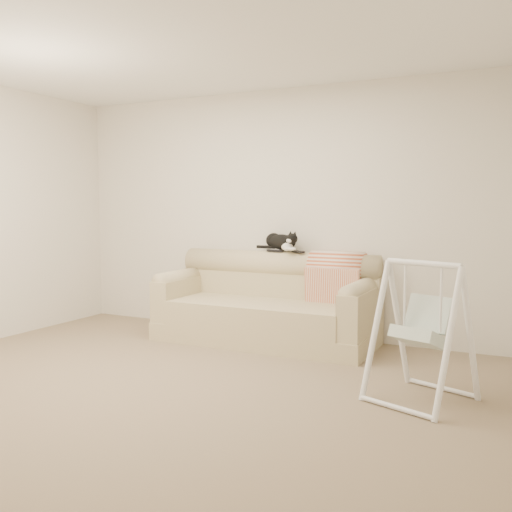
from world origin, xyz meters
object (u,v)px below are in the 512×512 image
at_px(remote_a, 275,250).
at_px(tuxedo_cat, 281,242).
at_px(remote_b, 298,252).
at_px(sofa, 268,307).
at_px(baby_swing, 422,331).

xyz_separation_m(remote_a, tuxedo_cat, (0.05, 0.04, 0.09)).
xyz_separation_m(remote_b, tuxedo_cat, (-0.21, 0.05, 0.09)).
relative_size(sofa, remote_a, 12.01).
bearing_deg(remote_b, baby_swing, -42.32).
height_order(remote_a, tuxedo_cat, tuxedo_cat).
relative_size(tuxedo_cat, baby_swing, 0.53).
height_order(tuxedo_cat, baby_swing, tuxedo_cat).
height_order(sofa, baby_swing, baby_swing).
height_order(sofa, tuxedo_cat, tuxedo_cat).
bearing_deg(remote_a, sofa, -84.09).
height_order(remote_a, remote_b, remote_a).
relative_size(sofa, tuxedo_cat, 4.14).
bearing_deg(tuxedo_cat, remote_b, -13.93).
bearing_deg(tuxedo_cat, sofa, -95.92).
bearing_deg(tuxedo_cat, remote_a, -140.33).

